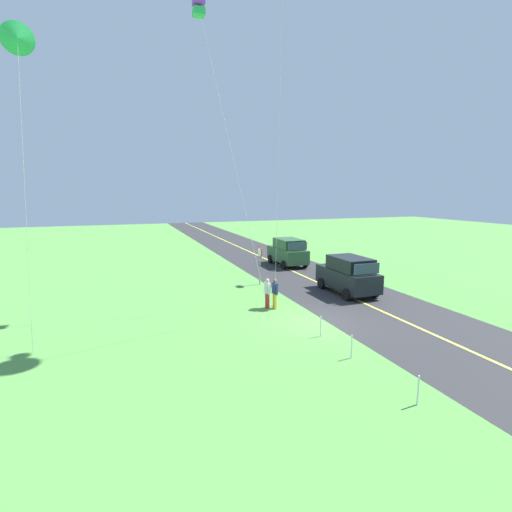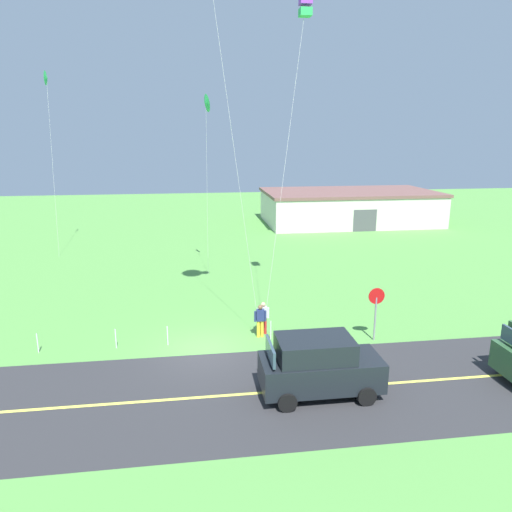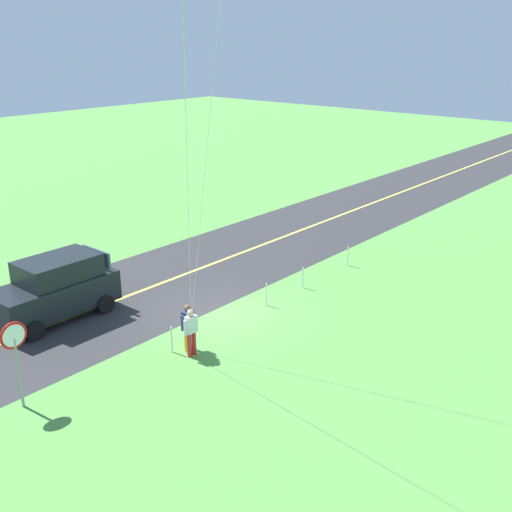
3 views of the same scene
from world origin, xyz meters
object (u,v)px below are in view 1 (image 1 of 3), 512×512
object	(u,v)px
person_adult_near	(267,292)
kite_yellow_high	(17,40)
person_adult_companion	(275,293)
car_suv_foreground	(348,274)
car_parked_east_near	(288,252)
kite_red_low	(199,8)
stop_sign	(260,258)

from	to	relation	value
person_adult_near	kite_yellow_high	world-z (taller)	kite_yellow_high
person_adult_near	person_adult_companion	distance (m)	0.40
person_adult_near	car_suv_foreground	bearing A→B (deg)	-138.03
car_parked_east_near	person_adult_companion	size ratio (longest dim) A/B	2.75
car_suv_foreground	car_parked_east_near	bearing A→B (deg)	-1.80
car_parked_east_near	kite_red_low	bearing A→B (deg)	132.80
car_parked_east_near	kite_yellow_high	distance (m)	22.75
car_suv_foreground	kite_yellow_high	world-z (taller)	kite_yellow_high
car_suv_foreground	kite_yellow_high	distance (m)	18.98
car_parked_east_near	stop_sign	distance (m)	7.15
person_adult_near	car_parked_east_near	bearing A→B (deg)	-89.34
car_suv_foreground	kite_red_low	xyz separation A→B (m)	(1.20, 8.49, 13.91)
stop_sign	car_parked_east_near	bearing A→B (deg)	-39.67
stop_sign	person_adult_near	distance (m)	5.30
kite_yellow_high	car_parked_east_near	bearing A→B (deg)	-51.87
car_parked_east_near	kite_red_low	xyz separation A→B (m)	(-8.13, 8.78, 13.91)
car_suv_foreground	kite_red_low	distance (m)	16.34
car_parked_east_near	stop_sign	world-z (taller)	stop_sign
stop_sign	kite_red_low	world-z (taller)	kite_red_low
kite_red_low	car_suv_foreground	bearing A→B (deg)	-98.04
stop_sign	kite_yellow_high	distance (m)	16.48
kite_red_low	kite_yellow_high	distance (m)	9.37
car_suv_foreground	kite_red_low	bearing A→B (deg)	81.96
person_adult_near	kite_red_low	size ratio (longest dim) A/B	0.10
person_adult_companion	stop_sign	bearing A→B (deg)	124.78
car_parked_east_near	car_suv_foreground	bearing A→B (deg)	178.20
car_parked_east_near	kite_yellow_high	world-z (taller)	kite_yellow_high
car_parked_east_near	person_adult_companion	xyz separation A→B (m)	(-10.70, 5.65, -0.29)
car_suv_foreground	person_adult_near	xyz separation A→B (m)	(-1.17, 5.70, -0.29)
person_adult_near	kite_yellow_high	xyz separation A→B (m)	(-2.10, 10.06, 10.34)
kite_red_low	person_adult_companion	bearing A→B (deg)	-129.28
kite_yellow_high	car_suv_foreground	bearing A→B (deg)	-78.27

